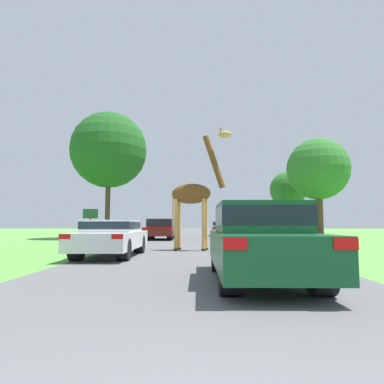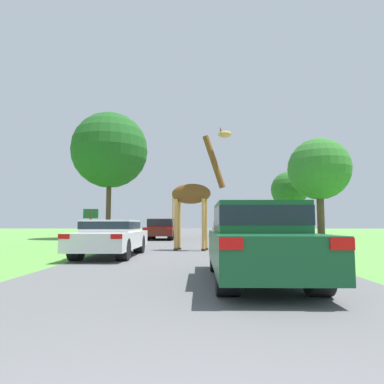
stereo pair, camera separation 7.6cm
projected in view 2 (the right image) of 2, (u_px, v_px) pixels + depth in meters
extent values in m
cube|color=#5B5B5E|center=(197.00, 236.00, 30.68)|extent=(7.17, 120.00, 0.00)
cylinder|color=tan|center=(206.00, 225.00, 14.64)|extent=(0.15, 0.15, 2.16)
cylinder|color=#2D2319|center=(206.00, 249.00, 14.54)|extent=(0.19, 0.19, 0.09)
cylinder|color=tan|center=(204.00, 225.00, 14.13)|extent=(0.15, 0.15, 2.16)
cylinder|color=#2D2319|center=(204.00, 250.00, 14.04)|extent=(0.19, 0.19, 0.09)
cylinder|color=tan|center=(179.00, 225.00, 14.92)|extent=(0.15, 0.15, 2.16)
cylinder|color=#2D2319|center=(179.00, 249.00, 14.82)|extent=(0.19, 0.19, 0.09)
cylinder|color=tan|center=(176.00, 225.00, 14.41)|extent=(0.15, 0.15, 2.16)
cylinder|color=#2D2319|center=(176.00, 249.00, 14.32)|extent=(0.19, 0.19, 0.09)
ellipsoid|color=brown|center=(191.00, 194.00, 14.65)|extent=(1.80, 0.97, 0.86)
cylinder|color=brown|center=(214.00, 162.00, 14.54)|extent=(1.00, 0.46, 2.31)
ellipsoid|color=tan|center=(225.00, 134.00, 14.53)|extent=(0.60, 0.36, 0.30)
cylinder|color=tan|center=(173.00, 208.00, 14.78)|extent=(0.05, 0.05, 1.19)
cone|color=brown|center=(221.00, 130.00, 14.66)|extent=(0.07, 0.07, 0.16)
cone|color=brown|center=(221.00, 129.00, 14.53)|extent=(0.07, 0.07, 0.16)
cube|color=#144C28|center=(257.00, 249.00, 6.71)|extent=(1.77, 4.54, 0.66)
cube|color=#144C28|center=(257.00, 218.00, 6.77)|extent=(1.59, 2.04, 0.57)
cube|color=#19232D|center=(257.00, 216.00, 6.77)|extent=(1.61, 2.06, 0.34)
cube|color=red|center=(231.00, 244.00, 4.48)|extent=(0.32, 0.03, 0.16)
cube|color=red|center=(342.00, 244.00, 4.45)|extent=(0.32, 0.03, 0.16)
cylinder|color=black|center=(218.00, 257.00, 8.06)|extent=(0.35, 0.67, 0.67)
cylinder|color=black|center=(278.00, 257.00, 8.03)|extent=(0.35, 0.67, 0.67)
cylinder|color=black|center=(227.00, 274.00, 5.35)|extent=(0.35, 0.67, 0.67)
cylinder|color=black|center=(318.00, 274.00, 5.32)|extent=(0.35, 0.67, 0.67)
cube|color=gray|center=(222.00, 230.00, 31.60)|extent=(1.72, 3.99, 0.61)
cube|color=gray|center=(222.00, 224.00, 31.65)|extent=(1.54, 1.80, 0.48)
cube|color=#19232D|center=(222.00, 224.00, 31.65)|extent=(1.56, 1.81, 0.29)
cube|color=red|center=(216.00, 228.00, 29.64)|extent=(0.31, 0.03, 0.15)
cube|color=red|center=(232.00, 228.00, 29.61)|extent=(0.31, 0.03, 0.15)
cylinder|color=black|center=(214.00, 232.00, 32.78)|extent=(0.34, 0.57, 0.57)
cylinder|color=black|center=(229.00, 232.00, 32.76)|extent=(0.34, 0.57, 0.57)
cylinder|color=black|center=(215.00, 233.00, 30.40)|extent=(0.34, 0.57, 0.57)
cylinder|color=black|center=(231.00, 233.00, 30.37)|extent=(0.34, 0.57, 0.57)
cube|color=#561914|center=(161.00, 231.00, 24.40)|extent=(1.96, 4.49, 0.58)
cube|color=#561914|center=(161.00, 223.00, 24.45)|extent=(1.76, 2.02, 0.59)
cube|color=#19232D|center=(161.00, 223.00, 24.45)|extent=(1.78, 2.04, 0.35)
cube|color=red|center=(145.00, 229.00, 22.19)|extent=(0.35, 0.03, 0.14)
cube|color=red|center=(170.00, 229.00, 22.16)|extent=(0.35, 0.03, 0.14)
cylinder|color=black|center=(153.00, 234.00, 25.73)|extent=(0.39, 0.71, 0.71)
cylinder|color=black|center=(174.00, 234.00, 25.70)|extent=(0.39, 0.71, 0.71)
cylinder|color=black|center=(147.00, 235.00, 23.05)|extent=(0.39, 0.71, 0.71)
cylinder|color=black|center=(171.00, 235.00, 23.02)|extent=(0.39, 0.71, 0.71)
cube|color=silver|center=(111.00, 240.00, 11.78)|extent=(1.80, 4.64, 0.55)
cube|color=silver|center=(112.00, 226.00, 11.83)|extent=(1.62, 2.09, 0.40)
cube|color=#19232D|center=(112.00, 225.00, 11.83)|extent=(1.63, 2.11, 0.24)
cube|color=red|center=(64.00, 237.00, 9.50)|extent=(0.32, 0.03, 0.13)
cube|color=red|center=(116.00, 237.00, 9.47)|extent=(0.32, 0.03, 0.13)
cylinder|color=black|center=(102.00, 244.00, 13.16)|extent=(0.36, 0.68, 0.68)
cylinder|color=black|center=(139.00, 244.00, 13.13)|extent=(0.36, 0.68, 0.68)
cylinder|color=black|center=(76.00, 249.00, 10.39)|extent=(0.36, 0.68, 0.68)
cylinder|color=black|center=(123.00, 249.00, 10.36)|extent=(0.36, 0.68, 0.68)
cube|color=silver|center=(244.00, 234.00, 18.91)|extent=(1.88, 4.69, 0.66)
cube|color=silver|center=(244.00, 223.00, 18.97)|extent=(1.69, 2.11, 0.57)
cube|color=#19232D|center=(244.00, 222.00, 18.97)|extent=(1.71, 2.13, 0.34)
cube|color=red|center=(235.00, 230.00, 16.60)|extent=(0.34, 0.03, 0.16)
cube|color=red|center=(267.00, 230.00, 16.57)|extent=(0.34, 0.03, 0.16)
cylinder|color=black|center=(229.00, 238.00, 20.30)|extent=(0.38, 0.58, 0.58)
cylinder|color=black|center=(254.00, 238.00, 20.27)|extent=(0.38, 0.58, 0.58)
cylinder|color=black|center=(233.00, 240.00, 17.50)|extent=(0.38, 0.58, 0.58)
cylinder|color=black|center=(263.00, 240.00, 17.47)|extent=(0.38, 0.58, 0.58)
cube|color=black|center=(233.00, 230.00, 26.62)|extent=(1.85, 4.12, 0.69)
cube|color=black|center=(233.00, 223.00, 26.68)|extent=(1.67, 1.85, 0.51)
cube|color=#19232D|center=(233.00, 222.00, 26.68)|extent=(1.68, 1.87, 0.31)
cube|color=red|center=(225.00, 228.00, 24.60)|extent=(0.33, 0.03, 0.17)
cube|color=red|center=(246.00, 228.00, 24.57)|extent=(0.33, 0.03, 0.17)
cylinder|color=black|center=(222.00, 234.00, 27.84)|extent=(0.37, 0.60, 0.60)
cylinder|color=black|center=(240.00, 234.00, 27.81)|extent=(0.37, 0.60, 0.60)
cylinder|color=black|center=(224.00, 235.00, 25.38)|extent=(0.37, 0.60, 0.60)
cylinder|color=black|center=(244.00, 235.00, 25.35)|extent=(0.37, 0.60, 0.60)
cylinder|color=#4C3828|center=(290.00, 215.00, 35.56)|extent=(0.61, 0.61, 4.13)
sphere|color=#286623|center=(289.00, 189.00, 35.80)|extent=(3.78, 3.78, 3.78)
cylinder|color=#4C3828|center=(320.00, 207.00, 29.13)|extent=(0.60, 0.60, 5.04)
sphere|color=#2D7028|center=(319.00, 169.00, 29.44)|extent=(5.30, 5.30, 5.30)
cylinder|color=#4C3828|center=(109.00, 200.00, 26.32)|extent=(0.38, 0.38, 5.96)
sphere|color=#1E561E|center=(110.00, 150.00, 26.68)|extent=(5.88, 5.88, 5.88)
cylinder|color=#4C3823|center=(90.00, 228.00, 15.82)|extent=(0.08, 0.08, 1.80)
cube|color=#1E562D|center=(91.00, 214.00, 15.88)|extent=(0.70, 0.04, 0.44)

